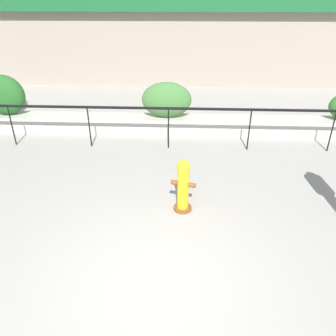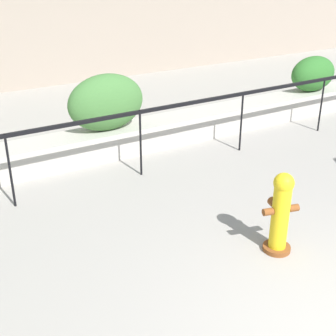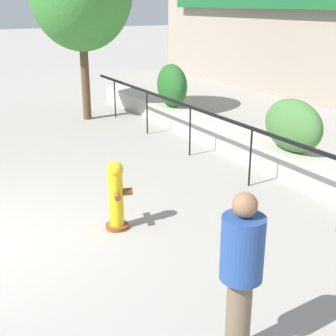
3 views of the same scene
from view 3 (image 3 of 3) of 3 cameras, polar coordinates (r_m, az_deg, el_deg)
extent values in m
cube|color=#B7B2A8|center=(9.63, 15.02, 0.47)|extent=(18.00, 0.70, 0.50)
cube|color=black|center=(8.67, 10.22, 4.76)|extent=(15.00, 0.05, 0.06)
cylinder|color=black|center=(14.23, -6.49, 8.41)|extent=(0.04, 0.04, 1.15)
cylinder|color=black|center=(12.32, -2.57, 6.79)|extent=(0.04, 0.04, 1.15)
cylinder|color=black|center=(10.50, 2.70, 4.54)|extent=(0.04, 0.04, 1.15)
cylinder|color=black|center=(8.82, 10.01, 1.34)|extent=(0.04, 0.04, 1.15)
ellipsoid|color=#235B23|center=(13.27, 0.47, 10.02)|extent=(1.21, 0.69, 1.19)
ellipsoid|color=#427538|center=(9.49, 14.98, 5.03)|extent=(1.45, 0.67, 1.03)
cylinder|color=brown|center=(7.30, -6.23, -7.05)|extent=(0.43, 0.43, 0.06)
cylinder|color=gold|center=(7.11, -6.36, -3.77)|extent=(0.27, 0.27, 0.85)
sphere|color=gold|center=(6.94, -6.50, -0.21)|extent=(0.25, 0.25, 0.25)
cylinder|color=brown|center=(7.10, -4.95, -2.88)|extent=(0.14, 0.16, 0.11)
cylinder|color=brown|center=(6.91, -6.19, -3.54)|extent=(0.14, 0.12, 0.09)
cylinder|color=brown|center=(7.23, -6.59, -2.50)|extent=(0.14, 0.12, 0.09)
cylinder|color=brown|center=(14.06, -10.03, 10.46)|extent=(0.24, 0.24, 2.28)
cylinder|color=brown|center=(4.74, 8.56, -17.58)|extent=(0.28, 0.28, 0.88)
cylinder|color=#26478C|center=(4.33, 9.06, -9.62)|extent=(0.47, 0.47, 0.62)
sphere|color=#8C6647|center=(4.14, 9.37, -4.48)|extent=(0.23, 0.23, 0.23)
camera|label=1|loc=(6.74, -56.94, 15.45)|focal=35.00mm
camera|label=2|loc=(9.88, -37.27, 16.61)|focal=50.00mm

